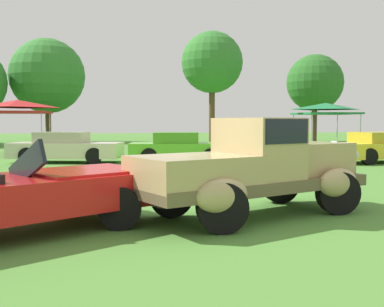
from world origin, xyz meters
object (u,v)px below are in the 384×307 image
at_px(feature_pickup_truck, 255,166).
at_px(spectator_by_row, 275,144).
at_px(show_car_lime, 179,148).
at_px(canopy_tent_left_field, 17,106).
at_px(neighbor_convertible, 18,194).
at_px(show_car_yellow, 380,148).
at_px(show_car_cream, 65,148).
at_px(canopy_tent_center_field, 326,108).

height_order(feature_pickup_truck, spectator_by_row, feature_pickup_truck).
bearing_deg(feature_pickup_truck, show_car_lime, 89.89).
distance_m(spectator_by_row, canopy_tent_left_field, 14.13).
relative_size(neighbor_convertible, show_car_yellow, 1.06).
bearing_deg(show_car_lime, show_car_cream, 167.18).
relative_size(show_car_yellow, spectator_by_row, 2.59).
distance_m(show_car_yellow, canopy_tent_center_field, 8.42).
distance_m(feature_pickup_truck, show_car_cream, 12.36).
distance_m(feature_pickup_truck, show_car_lime, 10.51).
bearing_deg(neighbor_convertible, feature_pickup_truck, 11.25).
xyz_separation_m(show_car_yellow, canopy_tent_center_field, (1.39, 8.10, 1.82)).
bearing_deg(canopy_tent_center_field, neighbor_convertible, -125.54).
relative_size(feature_pickup_truck, show_car_lime, 1.10).
height_order(show_car_cream, show_car_lime, same).
height_order(show_car_lime, spectator_by_row, spectator_by_row).
xyz_separation_m(show_car_cream, show_car_lime, (4.47, -1.02, -0.00)).
xyz_separation_m(neighbor_convertible, canopy_tent_center_field, (13.20, 18.47, 1.84)).
bearing_deg(canopy_tent_left_field, feature_pickup_truck, -66.23).
relative_size(show_car_lime, canopy_tent_left_field, 1.37).
bearing_deg(canopy_tent_left_field, spectator_by_row, -45.58).
xyz_separation_m(show_car_lime, canopy_tent_center_field, (9.40, 7.21, 1.82)).
xyz_separation_m(show_car_lime, spectator_by_row, (2.54, -4.04, 0.31)).
height_order(feature_pickup_truck, canopy_tent_left_field, canopy_tent_left_field).
xyz_separation_m(feature_pickup_truck, show_car_yellow, (8.04, 9.62, -0.27)).
bearing_deg(canopy_tent_center_field, show_car_cream, -155.92).
relative_size(feature_pickup_truck, neighbor_convertible, 0.98).
bearing_deg(canopy_tent_left_field, show_car_cream, -60.44).
bearing_deg(show_car_yellow, canopy_tent_center_field, 80.30).
bearing_deg(canopy_tent_left_field, show_car_lime, -39.44).
bearing_deg(show_car_lime, neighbor_convertible, -108.62).
xyz_separation_m(show_car_yellow, canopy_tent_left_field, (-15.31, 6.89, 1.82)).
bearing_deg(canopy_tent_center_field, show_car_yellow, -99.70).
relative_size(feature_pickup_truck, canopy_tent_center_field, 1.45).
relative_size(show_car_cream, show_car_lime, 1.12).
height_order(show_car_yellow, canopy_tent_left_field, canopy_tent_left_field).
distance_m(feature_pickup_truck, canopy_tent_center_field, 20.13).
bearing_deg(show_car_yellow, feature_pickup_truck, -129.88).
bearing_deg(canopy_tent_center_field, show_car_lime, -142.50).
bearing_deg(canopy_tent_left_field, canopy_tent_center_field, 4.17).
height_order(feature_pickup_truck, show_car_cream, feature_pickup_truck).
xyz_separation_m(feature_pickup_truck, show_car_cream, (-4.45, 11.52, -0.27)).
relative_size(show_car_yellow, canopy_tent_left_field, 1.46).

